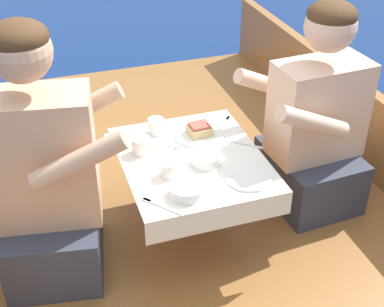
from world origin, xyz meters
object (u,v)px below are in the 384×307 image
(person_port, at_px, (46,180))
(coffee_cup_center, at_px, (156,126))
(coffee_cup_starboard, at_px, (169,169))
(person_starboard, at_px, (315,127))
(coffee_cup_port, at_px, (141,145))
(sandwich, at_px, (199,129))

(person_port, relative_size, coffee_cup_center, 10.39)
(coffee_cup_starboard, bearing_deg, person_starboard, 10.10)
(coffee_cup_port, xyz_separation_m, coffee_cup_center, (0.10, 0.13, 0.00))
(person_starboard, bearing_deg, coffee_cup_center, -20.40)
(person_port, relative_size, coffee_cup_port, 9.89)
(sandwich, bearing_deg, person_port, -163.95)
(person_port, distance_m, sandwich, 0.70)
(person_starboard, distance_m, coffee_cup_port, 0.78)
(coffee_cup_port, height_order, coffee_cup_center, same)
(coffee_cup_starboard, height_order, coffee_cup_center, coffee_cup_center)
(person_port, xyz_separation_m, coffee_cup_port, (0.40, 0.14, -0.01))
(person_port, relative_size, coffee_cup_starboard, 11.12)
(sandwich, xyz_separation_m, coffee_cup_starboard, (-0.21, -0.24, -0.00))
(person_port, relative_size, sandwich, 9.94)
(person_starboard, relative_size, sandwich, 9.20)
(sandwich, relative_size, coffee_cup_starboard, 1.12)
(person_port, distance_m, coffee_cup_center, 0.57)
(person_starboard, xyz_separation_m, coffee_cup_starboard, (-0.71, -0.13, 0.02))
(coffee_cup_port, bearing_deg, person_starboard, -5.00)
(person_starboard, distance_m, coffee_cup_starboard, 0.72)
(coffee_cup_port, bearing_deg, person_port, -160.27)
(sandwich, distance_m, coffee_cup_starboard, 0.32)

